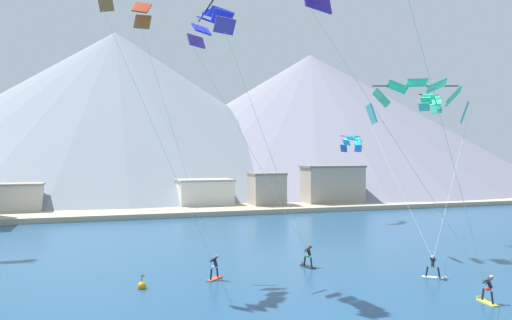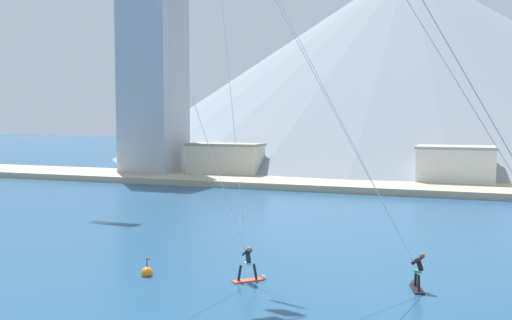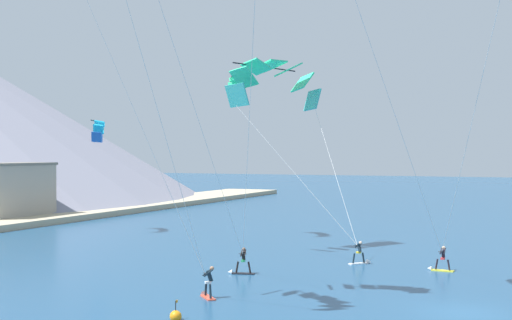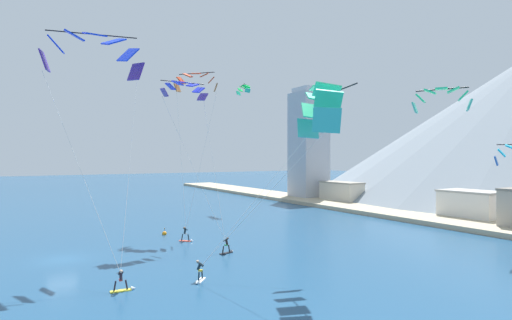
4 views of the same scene
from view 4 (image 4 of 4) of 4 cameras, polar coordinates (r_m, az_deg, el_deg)
The scene contains 16 objects.
ground_plane at distance 42.72m, azimuth -25.90°, elevation -12.66°, with size 400.00×400.00×0.00m, color navy.
kitesurfer_near_lead at distance 31.44m, azimuth -18.35°, elevation -16.48°, with size 0.66×1.77×1.69m.
kitesurfer_near_trail at distance 32.31m, azimuth -8.13°, elevation -16.02°, with size 1.57×1.45×1.69m.
kitesurfer_mid_center at distance 41.02m, azimuth -4.04°, elevation -12.42°, with size 0.83×1.78×1.76m.
kitesurfer_far_left at distance 47.10m, azimuth -9.85°, elevation -10.74°, with size 1.52×1.51×1.78m.
parafoil_kite_near_lead at distance 39.76m, azimuth -22.16°, elevation 14.40°, with size 10.13×8.92×19.58m.
parafoil_kite_near_trail at distance 31.89m, azimuth 9.11°, elevation 7.61°, with size 8.61×10.74×13.85m.
parafoil_kite_mid_center at distance 47.12m, azimuth -10.12°, elevation 9.95°, with size 8.91×5.82×17.06m.
parafoil_kite_far_left at distance 53.64m, azimuth -8.55°, elevation 11.11°, with size 7.52×6.14×19.42m.
parafoil_kite_distant_high_outer at distance 32.42m, azimuth 24.97°, elevation 8.22°, with size 3.93×3.08×1.81m.
parafoil_kite_distant_low_drift at distance 76.80m, azimuth -1.77°, elevation 10.16°, with size 4.35×1.49×1.73m.
race_marker_buoy at distance 51.59m, azimuth -12.95°, elevation -10.20°, with size 0.56×0.56×1.02m.
shoreline_strip at distance 68.78m, azimuth 21.72°, elevation -7.40°, with size 180.00×10.00×0.70m, color tan.
shore_building_harbour_front at distance 86.15m, azimuth 12.10°, elevation -4.55°, with size 9.63×4.44×4.50m.
shore_building_quay_east at distance 68.99m, azimuth 28.45°, elevation -5.75°, with size 8.53×5.79×4.61m.
highrise_tower at distance 92.79m, azimuth 7.52°, elevation 2.21°, with size 7.00×7.00×25.67m.
Camera 4 is at (41.48, -3.51, 9.57)m, focal length 28.00 mm.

